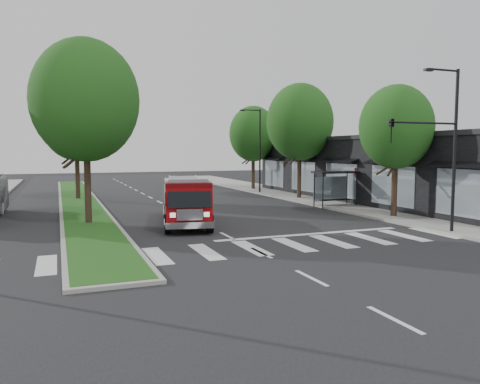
# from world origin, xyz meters

# --- Properties ---
(ground) EXTENTS (140.00, 140.00, 0.00)m
(ground) POSITION_xyz_m (0.00, 0.00, 0.00)
(ground) COLOR black
(ground) RESTS_ON ground
(sidewalk_right) EXTENTS (5.00, 80.00, 0.15)m
(sidewalk_right) POSITION_xyz_m (12.50, 10.00, 0.07)
(sidewalk_right) COLOR gray
(sidewalk_right) RESTS_ON ground
(median) EXTENTS (3.00, 50.00, 0.15)m
(median) POSITION_xyz_m (-6.00, 18.00, 0.08)
(median) COLOR gray
(median) RESTS_ON ground
(storefront_row) EXTENTS (8.00, 30.00, 5.00)m
(storefront_row) POSITION_xyz_m (17.00, 10.00, 2.50)
(storefront_row) COLOR black
(storefront_row) RESTS_ON ground
(bus_shelter) EXTENTS (3.20, 1.60, 2.61)m
(bus_shelter) POSITION_xyz_m (11.20, 8.15, 2.04)
(bus_shelter) COLOR black
(bus_shelter) RESTS_ON ground
(tree_right_near) EXTENTS (4.40, 4.40, 8.05)m
(tree_right_near) POSITION_xyz_m (11.50, 2.00, 5.51)
(tree_right_near) COLOR black
(tree_right_near) RESTS_ON ground
(tree_right_mid) EXTENTS (5.60, 5.60, 9.72)m
(tree_right_mid) POSITION_xyz_m (11.50, 14.00, 6.49)
(tree_right_mid) COLOR black
(tree_right_mid) RESTS_ON ground
(tree_right_far) EXTENTS (5.00, 5.00, 8.73)m
(tree_right_far) POSITION_xyz_m (11.50, 24.00, 5.84)
(tree_right_far) COLOR black
(tree_right_far) RESTS_ON ground
(tree_median_near) EXTENTS (5.80, 5.80, 10.16)m
(tree_median_near) POSITION_xyz_m (-6.00, 6.00, 6.81)
(tree_median_near) COLOR black
(tree_median_near) RESTS_ON ground
(tree_median_far) EXTENTS (5.60, 5.60, 9.72)m
(tree_median_far) POSITION_xyz_m (-6.00, 20.00, 6.49)
(tree_median_far) COLOR black
(tree_median_far) RESTS_ON ground
(streetlight_right_near) EXTENTS (4.08, 0.22, 8.00)m
(streetlight_right_near) POSITION_xyz_m (9.61, -3.50, 4.67)
(streetlight_right_near) COLOR black
(streetlight_right_near) RESTS_ON ground
(streetlight_right_far) EXTENTS (2.11, 0.20, 8.00)m
(streetlight_right_far) POSITION_xyz_m (10.35, 20.00, 4.48)
(streetlight_right_far) COLOR black
(streetlight_right_far) RESTS_ON ground
(fire_engine) EXTENTS (3.82, 8.07, 2.69)m
(fire_engine) POSITION_xyz_m (-0.92, 4.31, 1.29)
(fire_engine) COLOR #500406
(fire_engine) RESTS_ON ground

